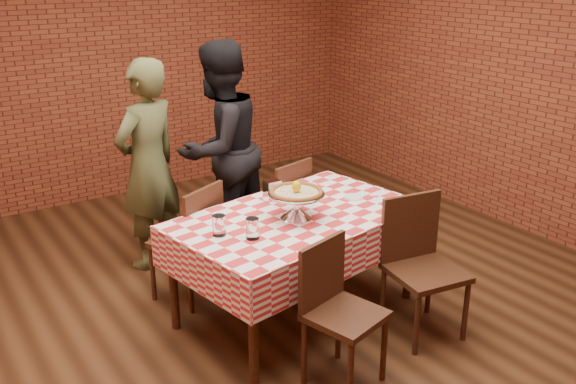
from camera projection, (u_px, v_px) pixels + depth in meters
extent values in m
plane|color=black|center=(275.00, 314.00, 4.48)|extent=(6.00, 6.00, 0.00)
plane|color=maroon|center=(114.00, 58.00, 6.32)|extent=(5.50, 0.00, 5.50)
cube|color=#452817|center=(297.00, 265.00, 4.38)|extent=(1.79, 1.25, 0.75)
cylinder|color=beige|center=(296.00, 193.00, 4.13)|extent=(0.48, 0.48, 0.03)
ellipsoid|color=yellow|center=(296.00, 186.00, 4.12)|extent=(0.08, 0.08, 0.08)
cylinder|color=white|center=(252.00, 228.00, 3.86)|extent=(0.10, 0.10, 0.13)
cylinder|color=white|center=(219.00, 225.00, 3.90)|extent=(0.10, 0.10, 0.13)
cylinder|color=white|center=(353.00, 197.00, 4.54)|extent=(0.16, 0.16, 0.01)
cube|color=white|center=(376.00, 199.00, 4.51)|extent=(0.06, 0.06, 0.00)
cube|color=white|center=(373.00, 195.00, 4.59)|extent=(0.06, 0.05, 0.00)
cube|color=silver|center=(272.00, 190.00, 4.47)|extent=(0.11, 0.09, 0.15)
imported|color=#454B2A|center=(148.00, 165.00, 4.97)|extent=(0.73, 0.61, 1.70)
imported|color=black|center=(220.00, 149.00, 5.23)|extent=(1.05, 0.94, 1.79)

